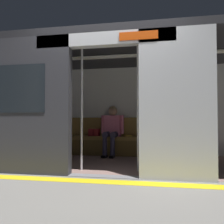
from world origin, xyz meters
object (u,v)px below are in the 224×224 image
(bench_seat, at_px, (125,141))
(grab_pole_door, at_px, (82,107))
(handbag, at_px, (94,132))
(person_seated, at_px, (112,127))
(grab_pole_far, at_px, (138,106))
(train_car, at_px, (114,86))
(book, at_px, (128,136))

(bench_seat, distance_m, grab_pole_door, 2.05)
(handbag, bearing_deg, person_seated, 169.50)
(bench_seat, bearing_deg, grab_pole_door, 75.76)
(grab_pole_far, bearing_deg, person_seated, -65.89)
(bench_seat, xyz_separation_m, grab_pole_far, (-0.47, 1.78, 0.72))
(handbag, bearing_deg, grab_pole_door, 98.72)
(train_car, distance_m, book, 1.51)
(handbag, xyz_separation_m, grab_pole_far, (-1.24, 1.81, 0.53))
(book, relative_size, grab_pole_door, 0.10)
(bench_seat, xyz_separation_m, handbag, (0.76, -0.03, 0.19))
(bench_seat, bearing_deg, train_car, 85.69)
(bench_seat, distance_m, grab_pole_far, 1.97)
(train_car, distance_m, person_seated, 1.31)
(grab_pole_door, bearing_deg, book, -105.93)
(grab_pole_far, bearing_deg, handbag, -55.67)
(train_car, bearing_deg, bench_seat, -94.31)
(book, bearing_deg, person_seated, -5.05)
(bench_seat, xyz_separation_m, book, (-0.07, -0.04, 0.12))
(grab_pole_far, bearing_deg, train_car, -53.59)
(person_seated, bearing_deg, book, -165.40)
(bench_seat, distance_m, book, 0.15)
(person_seated, relative_size, book, 5.39)
(person_seated, xyz_separation_m, handbag, (0.46, -0.09, -0.13))
(train_car, height_order, grab_pole_door, train_car)
(train_car, relative_size, handbag, 24.62)
(book, xyz_separation_m, grab_pole_door, (0.54, 1.91, 0.60))
(person_seated, xyz_separation_m, book, (-0.37, -0.10, -0.21))
(handbag, relative_size, grab_pole_door, 0.12)
(train_car, height_order, person_seated, train_car)
(handbag, bearing_deg, book, -179.29)
(book, bearing_deg, train_car, 62.42)
(train_car, distance_m, grab_pole_door, 1.02)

